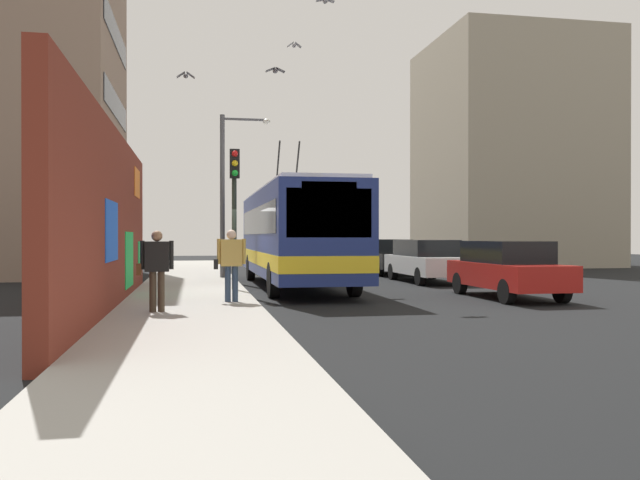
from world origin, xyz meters
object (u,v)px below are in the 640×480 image
object	(u,v)px
parked_car_white	(426,260)
parked_car_navy	(354,253)
parked_car_red	(507,268)
parked_car_black	(386,256)
city_bus	(294,233)
pedestrian_at_curb	(231,259)
traffic_light	(234,195)
pedestrian_near_wall	(156,264)
street_lamp	(228,183)

from	to	relation	value
parked_car_white	parked_car_navy	distance (m)	11.40
parked_car_red	parked_car_navy	world-z (taller)	same
parked_car_black	parked_car_navy	size ratio (longest dim) A/B	1.10
city_bus	pedestrian_at_curb	xyz separation A→B (m)	(-6.07, 2.43, -0.67)
city_bus	traffic_light	size ratio (longest dim) A/B	2.87
parked_car_red	parked_car_white	bearing A→B (deg)	-0.00
parked_car_black	traffic_light	distance (m)	12.05
city_bus	parked_car_red	xyz separation A→B (m)	(-4.95, -5.20, -1.00)
city_bus	parked_car_navy	xyz separation A→B (m)	(12.92, -5.20, -1.00)
pedestrian_at_curb	pedestrian_near_wall	xyz separation A→B (m)	(-1.83, 1.63, -0.03)
parked_car_white	pedestrian_near_wall	bearing A→B (deg)	135.47
pedestrian_near_wall	parked_car_red	bearing A→B (deg)	-72.38
parked_car_navy	street_lamp	xyz separation A→B (m)	(-9.44, 7.22, 2.92)
parked_car_red	street_lamp	bearing A→B (deg)	40.56
pedestrian_at_curb	traffic_light	size ratio (longest dim) A/B	0.42
parked_car_navy	pedestrian_at_curb	xyz separation A→B (m)	(-18.98, 7.63, 0.33)
parked_car_red	pedestrian_at_curb	size ratio (longest dim) A/B	2.64
city_bus	parked_car_navy	bearing A→B (deg)	-21.93
pedestrian_at_curb	street_lamp	distance (m)	9.90
parked_car_black	pedestrian_near_wall	world-z (taller)	pedestrian_near_wall
parked_car_red	parked_car_black	xyz separation A→B (m)	(11.68, -0.00, 0.00)
traffic_light	parked_car_navy	bearing A→B (deg)	-25.36
pedestrian_at_curb	traffic_light	world-z (taller)	traffic_light
city_bus	traffic_light	xyz separation A→B (m)	(-2.59, 2.15, 1.08)
city_bus	parked_car_red	bearing A→B (deg)	-133.61
city_bus	pedestrian_near_wall	world-z (taller)	city_bus
parked_car_navy	parked_car_white	bearing A→B (deg)	-180.00
city_bus	parked_car_navy	size ratio (longest dim) A/B	2.71
city_bus	pedestrian_at_curb	distance (m)	6.57
pedestrian_at_curb	parked_car_white	bearing A→B (deg)	-45.18
pedestrian_near_wall	traffic_light	size ratio (longest dim) A/B	0.41
pedestrian_near_wall	street_lamp	world-z (taller)	street_lamp
parked_car_navy	street_lamp	size ratio (longest dim) A/B	0.70
city_bus	parked_car_white	size ratio (longest dim) A/B	2.42
parked_car_red	parked_car_navy	bearing A→B (deg)	-0.00
parked_car_red	parked_car_white	world-z (taller)	same
parked_car_red	traffic_light	world-z (taller)	traffic_light
parked_car_red	parked_car_white	distance (m)	6.47
parked_car_red	pedestrian_near_wall	bearing A→B (deg)	107.62
pedestrian_at_curb	street_lamp	xyz separation A→B (m)	(9.55, -0.42, 2.59)
parked_car_navy	traffic_light	distance (m)	17.29
parked_car_white	parked_car_black	bearing A→B (deg)	0.00
parked_car_white	street_lamp	size ratio (longest dim) A/B	0.79
pedestrian_near_wall	traffic_light	distance (m)	5.91
parked_car_white	traffic_light	distance (m)	8.68
pedestrian_near_wall	parked_car_navy	bearing A→B (deg)	-23.99
traffic_light	pedestrian_near_wall	bearing A→B (deg)	160.17
city_bus	pedestrian_at_curb	bearing A→B (deg)	158.13
parked_car_red	pedestrian_near_wall	distance (m)	9.72
parked_car_navy	city_bus	bearing A→B (deg)	158.07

